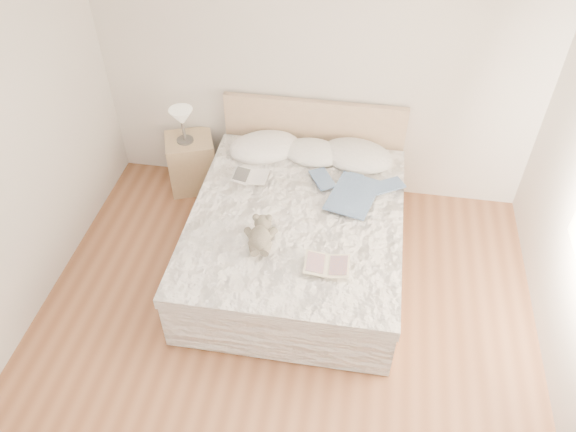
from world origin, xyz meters
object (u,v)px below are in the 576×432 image
object	(u,v)px
photo_book	(250,177)
childrens_book	(327,265)
teddy_bear	(260,244)
bed	(298,232)
table_lamp	(182,119)
nightstand	(192,163)

from	to	relation	value
photo_book	childrens_book	xyz separation A→B (m)	(0.77, -0.92, 0.00)
childrens_book	teddy_bear	world-z (taller)	teddy_bear
bed	table_lamp	distance (m)	1.54
childrens_book	teddy_bear	bearing A→B (deg)	165.81
bed	teddy_bear	distance (m)	0.65
table_lamp	childrens_book	xyz separation A→B (m)	(1.52, -1.43, -0.18)
childrens_book	photo_book	bearing A→B (deg)	128.62
bed	teddy_bear	world-z (taller)	bed
bed	nightstand	bearing A→B (deg)	145.26
bed	nightstand	xyz separation A→B (m)	(-1.19, 0.83, -0.03)
nightstand	table_lamp	distance (m)	0.53
nightstand	photo_book	size ratio (longest dim) A/B	1.76
photo_book	teddy_bear	size ratio (longest dim) A/B	1.01
nightstand	photo_book	distance (m)	0.97
bed	table_lamp	size ratio (longest dim) A/B	6.14
bed	childrens_book	xyz separation A→B (m)	(0.31, -0.63, 0.32)
photo_book	childrens_book	world-z (taller)	same
table_lamp	childrens_book	bearing A→B (deg)	-43.14
photo_book	nightstand	bearing A→B (deg)	146.04
table_lamp	teddy_bear	distance (m)	1.66
photo_book	teddy_bear	bearing A→B (deg)	-70.23
table_lamp	childrens_book	size ratio (longest dim) A/B	1.02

